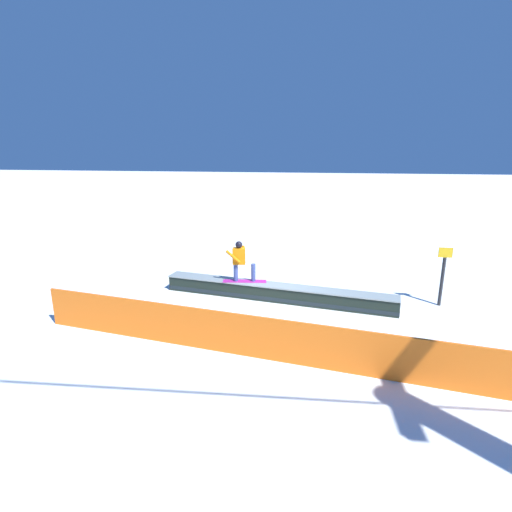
% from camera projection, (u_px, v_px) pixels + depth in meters
% --- Properties ---
extents(ground_plane, '(120.00, 120.00, 0.00)m').
position_uv_depth(ground_plane, '(276.00, 300.00, 12.94)').
color(ground_plane, white).
extents(grind_box, '(7.44, 1.88, 0.52)m').
position_uv_depth(grind_box, '(277.00, 293.00, 12.87)').
color(grind_box, black).
rests_on(grind_box, ground_plane).
extents(snowboarder, '(1.43, 0.49, 1.34)m').
position_uv_depth(snowboarder, '(240.00, 260.00, 12.93)').
color(snowboarder, '#B42392').
rests_on(snowboarder, grind_box).
extents(safety_fence, '(11.86, 2.17, 1.04)m').
position_uv_depth(safety_fence, '(262.00, 338.00, 9.29)').
color(safety_fence, orange).
rests_on(safety_fence, ground_plane).
extents(trail_marker, '(0.40, 0.10, 1.84)m').
position_uv_depth(trail_marker, '(443.00, 275.00, 12.27)').
color(trail_marker, '#262628').
rests_on(trail_marker, ground_plane).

